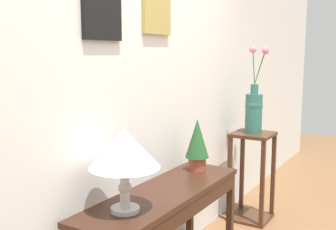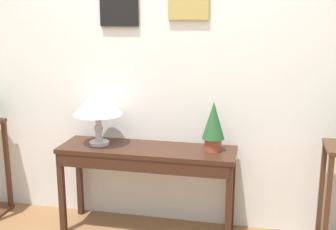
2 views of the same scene
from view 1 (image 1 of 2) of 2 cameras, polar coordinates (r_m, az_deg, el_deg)
back_wall_with_art at (r=2.67m, az=-5.41°, el=4.86°), size 9.00×0.13×2.80m
console_table at (r=2.62m, az=-0.08°, el=-12.60°), size 1.39×0.41×0.72m
table_lamp at (r=2.19m, az=-6.16°, el=-4.97°), size 0.39×0.39×0.46m
potted_plant_on_console at (r=2.99m, az=4.11°, el=-3.86°), size 0.17×0.17×0.38m
pedestal_stand_right at (r=3.97m, az=11.64°, el=-8.44°), size 0.36×0.36×0.84m
flower_vase_tall_right at (r=3.83m, az=11.97°, el=1.11°), size 0.25×0.20×0.80m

